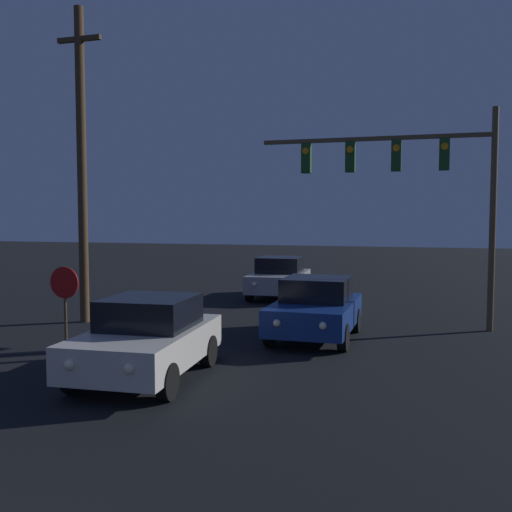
# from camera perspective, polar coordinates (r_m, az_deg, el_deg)

# --- Properties ---
(car_near) EXTENTS (2.22, 4.02, 1.62)m
(car_near) POSITION_cam_1_polar(r_m,az_deg,el_deg) (11.69, -10.82, -8.06)
(car_near) COLOR beige
(car_near) RESTS_ON ground_plane
(car_mid) EXTENTS (2.07, 3.95, 1.62)m
(car_mid) POSITION_cam_1_polar(r_m,az_deg,el_deg) (15.21, 6.00, -5.22)
(car_mid) COLOR navy
(car_mid) RESTS_ON ground_plane
(car_far) EXTENTS (2.19, 4.00, 1.62)m
(car_far) POSITION_cam_1_polar(r_m,az_deg,el_deg) (22.74, 2.34, -2.15)
(car_far) COLOR #99999E
(car_far) RESTS_ON ground_plane
(traffic_signal_mast) EXTENTS (6.72, 0.30, 6.26)m
(traffic_signal_mast) POSITION_cam_1_polar(r_m,az_deg,el_deg) (17.20, 15.46, 7.83)
(traffic_signal_mast) COLOR brown
(traffic_signal_mast) RESTS_ON ground_plane
(stop_sign) EXTENTS (0.77, 0.07, 2.03)m
(stop_sign) POSITION_cam_1_polar(r_m,az_deg,el_deg) (14.52, -18.59, -3.42)
(stop_sign) COLOR brown
(stop_sign) RESTS_ON ground_plane
(utility_pole) EXTENTS (1.43, 0.28, 9.44)m
(utility_pole) POSITION_cam_1_polar(r_m,az_deg,el_deg) (18.18, -17.03, 8.93)
(utility_pole) COLOR #4C3823
(utility_pole) RESTS_ON ground_plane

